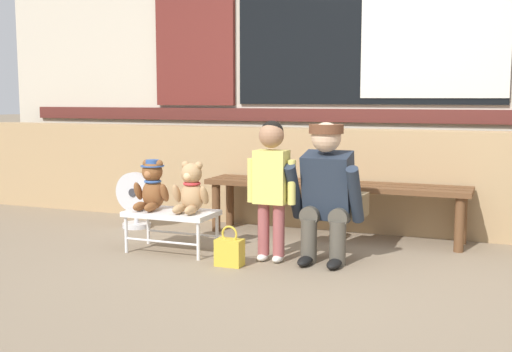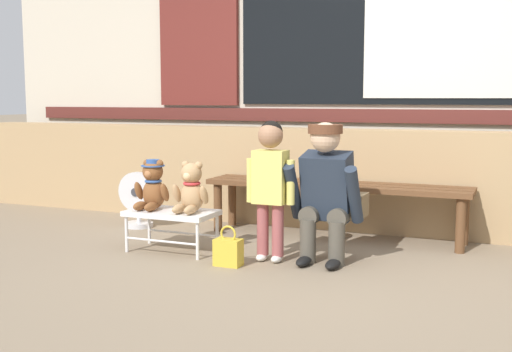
# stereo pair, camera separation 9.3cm
# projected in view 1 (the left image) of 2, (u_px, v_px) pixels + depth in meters

# --- Properties ---
(ground_plane) EXTENTS (60.00, 60.00, 0.00)m
(ground_plane) POSITION_uv_depth(u_px,v_px,m) (299.00, 271.00, 4.11)
(ground_plane) COLOR #84725B
(brick_low_wall) EXTENTS (7.64, 0.25, 0.85)m
(brick_low_wall) POSITION_uv_depth(u_px,v_px,m) (352.00, 180.00, 5.37)
(brick_low_wall) COLOR tan
(brick_low_wall) RESTS_ON ground
(shop_facade) EXTENTS (7.80, 0.26, 3.69)m
(shop_facade) POSITION_uv_depth(u_px,v_px,m) (369.00, 14.00, 5.67)
(shop_facade) COLOR beige
(shop_facade) RESTS_ON ground
(wooden_bench_long) EXTENTS (2.10, 0.40, 0.44)m
(wooden_bench_long) POSITION_uv_depth(u_px,v_px,m) (334.00, 191.00, 5.07)
(wooden_bench_long) COLOR brown
(wooden_bench_long) RESTS_ON ground
(small_display_bench) EXTENTS (0.64, 0.36, 0.30)m
(small_display_bench) POSITION_uv_depth(u_px,v_px,m) (172.00, 215.00, 4.60)
(small_display_bench) COLOR silver
(small_display_bench) RESTS_ON ground
(teddy_bear_with_hat) EXTENTS (0.28, 0.27, 0.36)m
(teddy_bear_with_hat) POSITION_uv_depth(u_px,v_px,m) (152.00, 186.00, 4.64)
(teddy_bear_with_hat) COLOR brown
(teddy_bear_with_hat) RESTS_ON small_display_bench
(teddy_bear_plain) EXTENTS (0.28, 0.26, 0.36)m
(teddy_bear_plain) POSITION_uv_depth(u_px,v_px,m) (191.00, 189.00, 4.52)
(teddy_bear_plain) COLOR tan
(teddy_bear_plain) RESTS_ON small_display_bench
(child_standing) EXTENTS (0.35, 0.18, 0.96)m
(child_standing) POSITION_uv_depth(u_px,v_px,m) (271.00, 175.00, 4.30)
(child_standing) COLOR #994C4C
(child_standing) RESTS_ON ground
(adult_crouching) EXTENTS (0.50, 0.49, 0.95)m
(adult_crouching) POSITION_uv_depth(u_px,v_px,m) (329.00, 192.00, 4.30)
(adult_crouching) COLOR #4C473D
(adult_crouching) RESTS_ON ground
(handbag_on_ground) EXTENTS (0.18, 0.11, 0.27)m
(handbag_on_ground) POSITION_uv_depth(u_px,v_px,m) (230.00, 252.00, 4.23)
(handbag_on_ground) COLOR gold
(handbag_on_ground) RESTS_ON ground
(floor_fan) EXTENTS (0.34, 0.24, 0.48)m
(floor_fan) POSITION_uv_depth(u_px,v_px,m) (135.00, 200.00, 5.45)
(floor_fan) COLOR silver
(floor_fan) RESTS_ON ground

